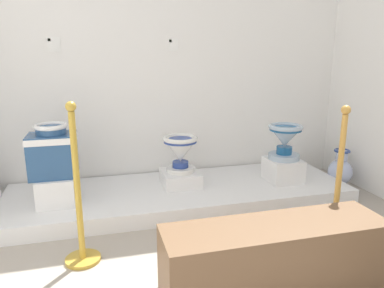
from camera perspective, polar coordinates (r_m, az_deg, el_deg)
wall_back at (r=3.65m, az=-4.03°, el=15.50°), size 3.89×0.06×2.83m
display_platform at (r=3.37m, az=-1.88°, el=-7.83°), size 3.07×0.97×0.13m
plinth_block_squat_floral at (r=3.19m, az=-20.44°, el=-6.57°), size 0.29×0.36×0.23m
antique_toilet_squat_floral at (r=3.10m, az=-20.95°, el=-0.88°), size 0.38×0.29×0.43m
plinth_block_tall_cobalt at (r=3.39m, az=-1.81°, el=-5.34°), size 0.34×0.36×0.13m
antique_toilet_tall_cobalt at (r=3.31m, az=-1.84°, el=-0.94°), size 0.32×0.32×0.33m
plinth_block_central_ornate at (r=3.59m, az=14.05°, el=-3.90°), size 0.30×0.32×0.21m
antique_toilet_central_ornate at (r=3.51m, az=14.35°, el=0.91°), size 0.32×0.32×0.33m
info_placard_first at (r=3.56m, az=-20.85°, el=14.40°), size 0.11×0.01×0.13m
info_placard_second at (r=3.63m, az=-2.95°, el=15.31°), size 0.09×0.01×0.11m
decorative_vase_corner at (r=3.96m, az=22.19°, el=-3.87°), size 0.24×0.24×0.39m
stanchion_post_near_left at (r=2.45m, az=-17.23°, el=-10.08°), size 0.23×0.23×1.05m
stanchion_post_near_right at (r=2.79m, az=21.68°, el=-8.35°), size 0.24×0.24×0.99m
museum_bench at (r=2.21m, az=12.83°, el=-16.84°), size 1.29×0.36×0.40m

